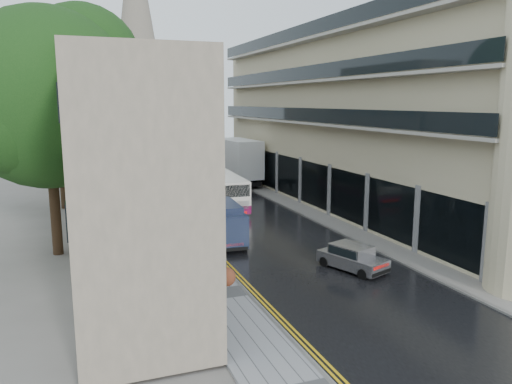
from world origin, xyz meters
TOP-DOWN VIEW (x-y plane):
  - road at (0.00, 27.50)m, footprint 9.00×85.00m
  - left_sidewalk at (-5.85, 27.50)m, footprint 2.70×85.00m
  - right_sidewalk at (5.40, 27.50)m, footprint 1.80×85.00m
  - old_shop_row at (-9.45, 30.00)m, footprint 4.50×56.00m
  - modern_block at (10.30, 26.00)m, footprint 8.00×40.00m
  - church_spire at (0.50, 82.00)m, footprint 6.40×6.40m
  - tree_near at (-12.50, 20.00)m, footprint 10.56×10.56m
  - tree_far at (-12.20, 33.00)m, footprint 9.24×9.24m
  - cream_bus at (-1.27, 26.91)m, footprint 2.78×9.87m
  - white_lorry at (3.15, 36.88)m, footprint 3.29×9.13m
  - silver_hatchback at (1.33, 10.48)m, footprint 2.65×3.85m
  - white_van at (-4.09, 19.97)m, footprint 2.48×4.92m
  - navy_van at (-4.30, 17.26)m, footprint 2.40×5.25m
  - pedestrian at (-6.18, 19.08)m, footprint 0.68×0.56m
  - lamp_post_near at (-4.70, 18.44)m, footprint 0.93×0.44m
  - lamp_post_far at (-5.59, 36.83)m, footprint 0.83×0.38m

SIDE VIEW (x-z plane):
  - road at x=0.00m, z-range 0.00..0.02m
  - left_sidewalk at x=-5.85m, z-range 0.00..0.12m
  - right_sidewalk at x=5.40m, z-range 0.00..0.12m
  - silver_hatchback at x=1.33m, z-range 0.02..1.35m
  - pedestrian at x=-6.18m, z-range 0.12..1.73m
  - white_van at x=-4.09m, z-range 0.02..2.17m
  - navy_van at x=-4.30m, z-range 0.02..2.63m
  - cream_bus at x=-1.27m, z-range 0.02..2.68m
  - white_lorry at x=3.15m, z-range 0.02..4.73m
  - lamp_post_far at x=-5.59m, z-range 0.12..7.28m
  - lamp_post_near at x=-4.70m, z-range 0.12..8.18m
  - old_shop_row at x=-9.45m, z-range 0.00..12.00m
  - tree_far at x=-12.20m, z-range 0.00..12.46m
  - tree_near at x=-12.50m, z-range 0.00..13.89m
  - modern_block at x=10.30m, z-range 0.00..14.00m
  - church_spire at x=0.50m, z-range 0.00..40.00m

